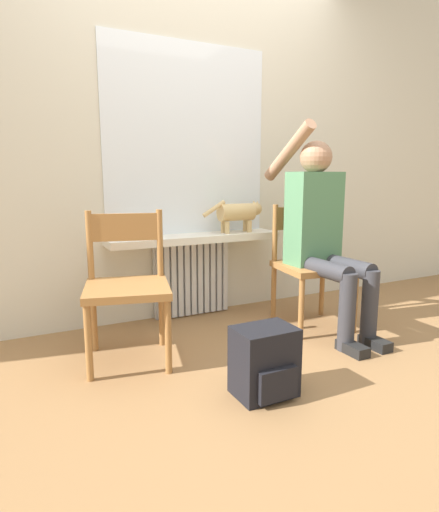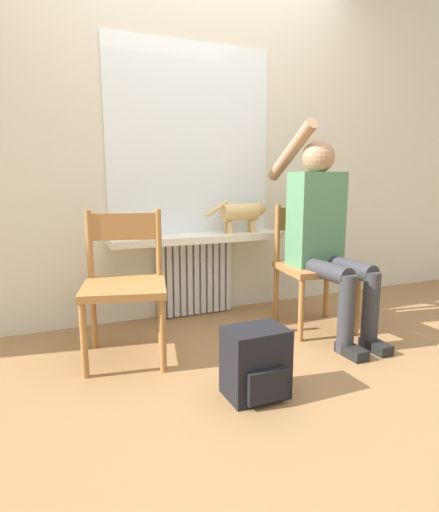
% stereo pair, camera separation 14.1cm
% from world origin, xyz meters
% --- Properties ---
extents(ground_plane, '(12.00, 12.00, 0.00)m').
position_xyz_m(ground_plane, '(0.00, 0.00, 0.00)').
color(ground_plane, olive).
extents(wall_with_window, '(7.00, 0.06, 2.70)m').
position_xyz_m(wall_with_window, '(0.00, 1.23, 1.35)').
color(wall_with_window, beige).
rests_on(wall_with_window, ground_plane).
extents(radiator, '(0.57, 0.08, 0.56)m').
position_xyz_m(radiator, '(-0.00, 1.15, 0.28)').
color(radiator, silver).
rests_on(radiator, ground_plane).
extents(windowsill, '(1.26, 0.26, 0.05)m').
position_xyz_m(windowsill, '(0.00, 1.07, 0.59)').
color(windowsill, white).
rests_on(windowsill, radiator).
extents(window_glass, '(1.21, 0.01, 1.32)m').
position_xyz_m(window_glass, '(0.00, 1.20, 1.27)').
color(window_glass, white).
rests_on(window_glass, windowsill).
extents(chair_left, '(0.54, 0.54, 0.83)m').
position_xyz_m(chair_left, '(-0.63, 0.58, 0.44)').
color(chair_left, '#9E6B38').
rests_on(chair_left, ground_plane).
extents(chair_right, '(0.51, 0.51, 0.83)m').
position_xyz_m(chair_right, '(0.64, 0.58, 0.44)').
color(chair_right, '#9E6B38').
rests_on(chair_right, ground_plane).
extents(person, '(0.36, 0.99, 1.37)m').
position_xyz_m(person, '(0.64, 0.48, 0.69)').
color(person, '#333338').
rests_on(person, ground_plane).
extents(cat, '(0.49, 0.12, 0.24)m').
position_xyz_m(cat, '(0.34, 1.06, 0.76)').
color(cat, '#DBB77A').
rests_on(cat, windowsill).
extents(backpack, '(0.28, 0.24, 0.33)m').
position_xyz_m(backpack, '(-0.17, -0.11, 0.16)').
color(backpack, black).
rests_on(backpack, ground_plane).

